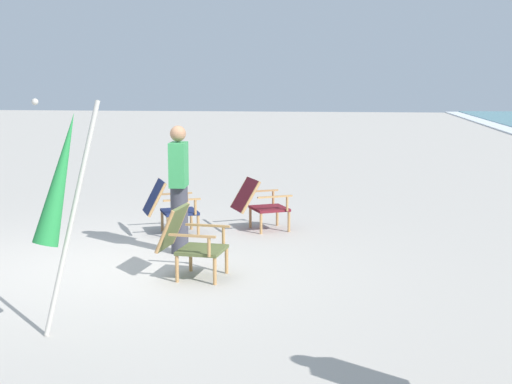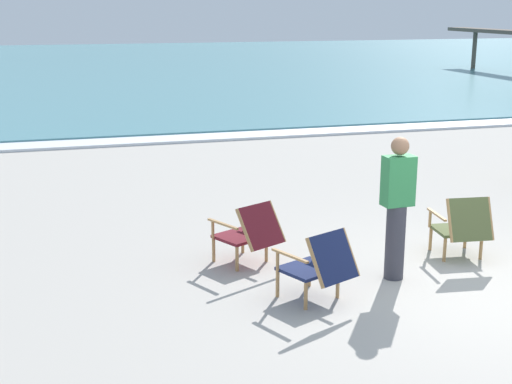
{
  "view_description": "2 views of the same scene",
  "coord_description": "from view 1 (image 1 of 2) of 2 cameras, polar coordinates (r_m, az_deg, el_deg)",
  "views": [
    {
      "loc": [
        7.96,
        2.73,
        2.21
      ],
      "look_at": [
        -1.3,
        1.6,
        0.72
      ],
      "focal_mm": 50.0,
      "sensor_mm": 36.0,
      "label": 1
    },
    {
      "loc": [
        -4.3,
        -6.2,
        3.02
      ],
      "look_at": [
        -1.86,
        2.47,
        0.64
      ],
      "focal_mm": 50.0,
      "sensor_mm": 36.0,
      "label": 2
    }
  ],
  "objects": [
    {
      "name": "ground_plane",
      "position": [
        8.7,
        -11.65,
        -5.82
      ],
      "size": [
        80.0,
        80.0,
        0.0
      ],
      "primitive_type": "plane",
      "color": "#B2AAA0"
    },
    {
      "name": "beach_chair_mid_center",
      "position": [
        10.4,
        0.19,
        -0.83
      ],
      "size": [
        0.86,
        0.95,
        0.77
      ],
      "color": "maroon",
      "rests_on": "ground"
    },
    {
      "name": "beach_chair_front_left",
      "position": [
        10.22,
        -7.04,
        -1.05
      ],
      "size": [
        0.83,
        0.91,
        0.79
      ],
      "color": "#19234C",
      "rests_on": "ground"
    },
    {
      "name": "beach_chair_back_left",
      "position": [
        8.01,
        -5.41,
        -3.82
      ],
      "size": [
        0.65,
        0.77,
        0.81
      ],
      "color": "#515B33",
      "rests_on": "ground"
    },
    {
      "name": "umbrella_furled_green",
      "position": [
        6.33,
        -15.38,
        0.86
      ],
      "size": [
        0.59,
        0.55,
        2.05
      ],
      "color": "#B7B2A8",
      "rests_on": "ground"
    },
    {
      "name": "person_by_waterline",
      "position": [
        9.04,
        -6.19,
        0.3
      ],
      "size": [
        0.35,
        0.22,
        1.63
      ],
      "color": "#383842",
      "rests_on": "ground"
    }
  ]
}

